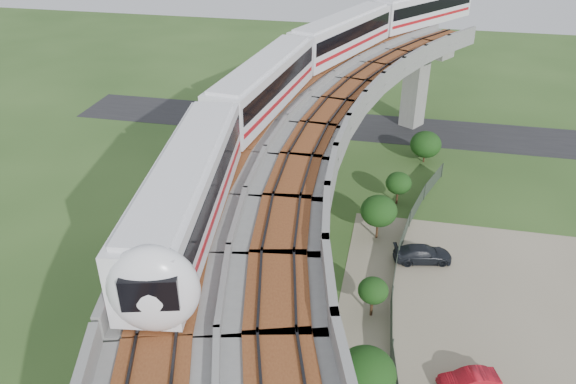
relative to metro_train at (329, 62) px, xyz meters
name	(u,v)px	position (x,y,z in m)	size (l,w,h in m)	color
ground	(269,287)	(-1.84, -13.25, -12.31)	(160.00, 160.00, 0.00)	#2C491D
dirt_lot	(479,336)	(12.16, -15.25, -12.29)	(18.00, 26.00, 0.04)	gray
asphalt_road	(330,124)	(-1.84, 16.75, -12.29)	(60.00, 8.00, 0.03)	#232326
viaduct	(328,178)	(2.00, -13.25, -3.26)	(19.58, 73.98, 11.40)	#99968E
metro_train	(329,62)	(0.00, 0.00, 0.00)	(18.55, 59.75, 3.64)	white
fence	(412,297)	(7.92, -13.25, -11.56)	(3.87, 38.73, 1.50)	#2D382D
tree_0	(426,144)	(8.73, 9.04, -10.38)	(3.06, 3.06, 3.23)	#382314
tree_1	(399,183)	(6.42, 0.17, -10.27)	(2.23, 2.23, 2.99)	#382314
tree_2	(379,211)	(5.09, -5.57, -9.81)	(2.85, 2.85, 3.71)	#382314
tree_3	(373,291)	(5.39, -14.73, -10.23)	(1.97, 1.97, 2.92)	#382314
tree_4	(366,374)	(5.58, -22.16, -9.72)	(3.15, 3.15, 3.93)	#382314
car_red	(469,381)	(11.20, -19.62, -11.71)	(1.19, 3.40, 1.12)	#A50F1B
car_dark	(423,254)	(8.63, -7.99, -11.64)	(1.75, 4.31, 1.25)	black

